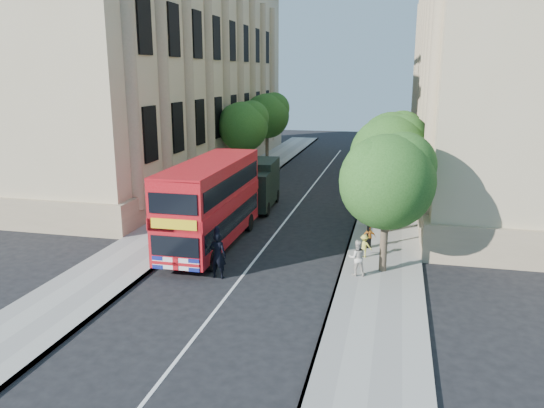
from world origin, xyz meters
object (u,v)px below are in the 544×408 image
Objects in this scene: lamp_post at (370,200)px; double_decker_bus at (211,201)px; box_van at (257,186)px; police_constable at (218,255)px; woman_pedestrian at (357,258)px.

lamp_post reaches higher than double_decker_bus.
box_van is 2.65× the size of police_constable.
double_decker_bus is 4.43m from police_constable.
woman_pedestrian is at bearing -162.90° from police_constable.
lamp_post is 7.71m from double_decker_bus.
woman_pedestrian is (5.70, 1.36, -0.12)m from police_constable.
woman_pedestrian is at bearing -93.72° from lamp_post.
box_van is at bearing 138.03° from lamp_post.
double_decker_bus is at bearing -94.95° from box_van.
box_van is (-7.39, 6.65, -1.04)m from lamp_post.
box_van is 12.67m from woman_pedestrian.
box_van is at bearing -66.68° from woman_pedestrian.
police_constable is (1.45, -11.81, -0.46)m from box_van.
lamp_post reaches higher than box_van.
box_van is at bearing 88.17° from double_decker_bus.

